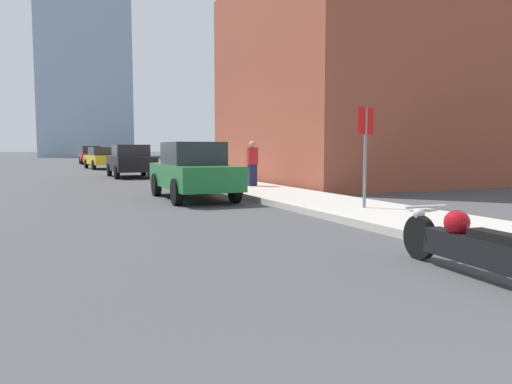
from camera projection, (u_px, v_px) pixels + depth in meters
The scene contains 9 objects.
sidewalk at pixel (132, 166), 39.34m from camera, with size 2.50×240.00×0.15m.
brick_storefront at pixel (353, 83), 21.76m from camera, with size 9.19×10.49×8.58m.
motorcycle at pixel (472, 245), 5.74m from camera, with size 0.62×2.56×0.74m.
parked_car_green at pixel (193, 170), 14.40m from camera, with size 1.88×4.46×1.65m.
parked_car_black at pixel (131, 161), 25.23m from camera, with size 2.00×4.27×1.64m.
parked_car_yellow at pixel (102, 158), 35.12m from camera, with size 2.17×4.73×1.54m.
parked_car_red at pixel (91, 155), 45.44m from camera, with size 1.94×4.33×1.66m.
stop_sign at pixel (365, 139), 11.06m from camera, with size 0.57×0.26×2.23m.
pedestrian at pixel (252, 163), 17.46m from camera, with size 0.36×0.22×1.57m.
Camera 1 is at (-1.12, -0.03, 1.49)m, focal length 35.00 mm.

